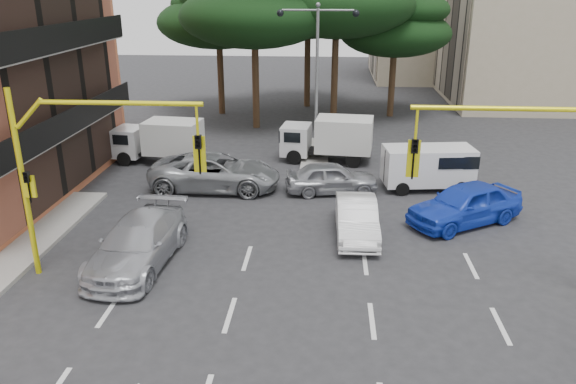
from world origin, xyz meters
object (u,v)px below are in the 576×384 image
street_lamp_center (317,53)px  van_white (428,168)px  car_blue_compact (465,204)px  car_silver_cross_a (215,172)px  signal_mast_right (546,170)px  car_silver_cross_b (332,178)px  signal_mast_left (77,159)px  box_truck_a (158,142)px  car_silver_wagon (138,243)px  box_truck_b (328,139)px  car_white_hatch (357,218)px

street_lamp_center → van_white: bearing=-43.9°
car_blue_compact → car_silver_cross_a: size_ratio=0.82×
street_lamp_center → van_white: 8.46m
signal_mast_right → car_silver_cross_b: 10.58m
street_lamp_center → car_blue_compact: bearing=-56.1°
signal_mast_left → box_truck_a: signal_mast_left is taller
street_lamp_center → car_silver_wagon: street_lamp_center is taller
street_lamp_center → box_truck_a: bearing=-166.1°
box_truck_a → signal_mast_left: bearing=-168.0°
box_truck_b → car_white_hatch: bearing=-166.7°
car_silver_cross_a → box_truck_b: 6.87m
car_silver_wagon → van_white: 13.47m
car_white_hatch → box_truck_a: bearing=138.4°
car_blue_compact → box_truck_a: box_truck_a is taller
street_lamp_center → car_silver_cross_b: 7.57m
box_truck_b → car_silver_cross_b: bearing=-171.0°
signal_mast_right → car_silver_cross_b: size_ratio=1.47×
car_white_hatch → box_truck_a: box_truck_a is taller
car_blue_compact → car_silver_wagon: bearing=-101.5°
car_white_hatch → car_silver_cross_b: 4.61m
car_blue_compact → box_truck_a: (-14.08, 6.94, 0.32)m
signal_mast_right → box_truck_a: signal_mast_right is taller
car_blue_compact → van_white: (-0.81, 3.94, 0.18)m
car_silver_wagon → car_silver_cross_a: 7.49m
street_lamp_center → car_silver_cross_a: street_lamp_center is taller
car_silver_cross_a → box_truck_b: (5.03, 4.66, 0.36)m
car_white_hatch → signal_mast_right: bearing=-37.2°
car_silver_cross_b → box_truck_a: (-8.95, 3.85, 0.43)m
box_truck_b → signal_mast_left: bearing=156.3°
box_truck_a → box_truck_b: bearing=-78.1°
car_silver_wagon → box_truck_b: size_ratio=1.12×
car_blue_compact → car_silver_wagon: 12.27m
signal_mast_left → car_silver_wagon: size_ratio=1.13×
van_white → box_truck_b: (-4.55, 3.91, 0.18)m
street_lamp_center → car_silver_cross_b: size_ratio=1.90×
signal_mast_right → van_white: signal_mast_right is taller
car_silver_wagon → signal_mast_right: bearing=0.1°
box_truck_b → street_lamp_center: bearing=36.8°
car_white_hatch → box_truck_b: bearing=95.7°
signal_mast_left → car_silver_cross_b: signal_mast_left is taller
signal_mast_right → signal_mast_left: same height
street_lamp_center → car_blue_compact: 11.71m
signal_mast_right → car_white_hatch: size_ratio=1.44×
street_lamp_center → box_truck_a: size_ratio=1.69×
street_lamp_center → car_blue_compact: street_lamp_center is taller
car_blue_compact → car_silver_cross_b: car_blue_compact is taller
car_white_hatch → car_silver_cross_b: bearing=100.2°
street_lamp_center → car_silver_wagon: 15.01m
car_blue_compact → van_white: size_ratio=1.20×
car_silver_wagon → box_truck_b: box_truck_b is taller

